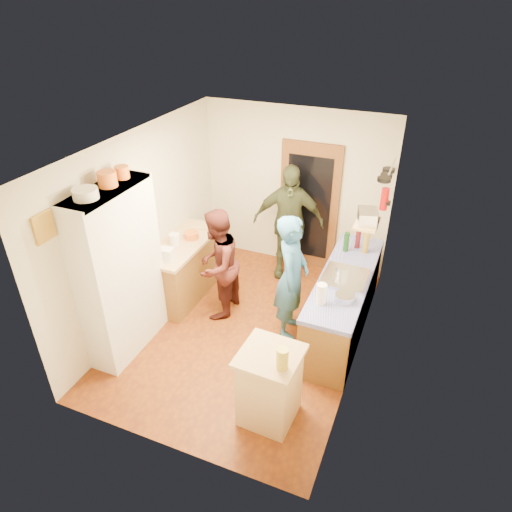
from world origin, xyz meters
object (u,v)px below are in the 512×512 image
Objects in this scene: hutch_body at (120,273)px; person_back at (289,222)px; person_hob at (294,279)px; person_left at (220,264)px; right_counter_base at (343,305)px; island_base at (269,388)px.

hutch_body is 2.74m from person_back.
person_hob reaches higher than person_left.
person_hob is at bearing -84.04° from person_back.
person_left is at bearing -172.01° from right_counter_base.
island_base is 2.02m from person_left.
person_back reaches higher than person_left.
hutch_body is 2.90m from right_counter_base.
person_left is (-1.08, 0.06, -0.06)m from person_hob.
person_left is (-1.30, 1.50, 0.38)m from island_base.
person_back is (-0.53, 1.37, 0.06)m from person_hob.
person_back is (-1.14, 1.07, 0.51)m from right_counter_base.
person_back is (-0.75, 2.81, 0.50)m from island_base.
person_left reaches higher than island_base.
hutch_body reaches higher than person_back.
island_base is (2.11, -0.44, -0.67)m from hutch_body.
hutch_body reaches higher than person_left.
person_hob is 0.93× the size of person_back.
island_base is at bearing -102.61° from right_counter_base.
island_base reaches higher than right_counter_base.
hutch_body is at bearing -38.03° from person_left.
person_left is 0.86× the size of person_back.
person_hob is 1.08m from person_left.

